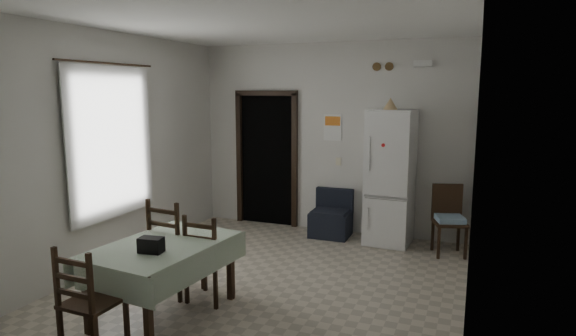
{
  "coord_description": "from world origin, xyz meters",
  "views": [
    {
      "loc": [
        2.11,
        -4.85,
        2.18
      ],
      "look_at": [
        0.0,
        0.5,
        1.25
      ],
      "focal_mm": 30.0,
      "sensor_mm": 36.0,
      "label": 1
    }
  ],
  "objects_px": {
    "fridge": "(390,177)",
    "corner_chair": "(450,221)",
    "navy_seat": "(331,214)",
    "dining_chair_near_head": "(93,300)",
    "dining_chair_far_left": "(176,245)",
    "dining_chair_far_right": "(209,257)",
    "dining_table": "(164,280)"
  },
  "relations": [
    {
      "from": "fridge",
      "to": "corner_chair",
      "type": "distance_m",
      "value": 1.0
    },
    {
      "from": "dining_table",
      "to": "dining_chair_near_head",
      "type": "distance_m",
      "value": 0.84
    },
    {
      "from": "fridge",
      "to": "dining_table",
      "type": "xyz_separation_m",
      "value": [
        -1.63,
        -3.1,
        -0.6
      ]
    },
    {
      "from": "corner_chair",
      "to": "dining_table",
      "type": "xyz_separation_m",
      "value": [
        -2.48,
        -2.87,
        -0.1
      ]
    },
    {
      "from": "dining_table",
      "to": "dining_chair_far_left",
      "type": "xyz_separation_m",
      "value": [
        -0.2,
        0.51,
        0.17
      ]
    },
    {
      "from": "navy_seat",
      "to": "dining_table",
      "type": "height_order",
      "value": "dining_table"
    },
    {
      "from": "dining_table",
      "to": "dining_chair_far_left",
      "type": "bearing_deg",
      "value": 117.52
    },
    {
      "from": "navy_seat",
      "to": "dining_table",
      "type": "distance_m",
      "value": 3.19
    },
    {
      "from": "dining_table",
      "to": "dining_chair_far_left",
      "type": "relative_size",
      "value": 1.32
    },
    {
      "from": "corner_chair",
      "to": "dining_chair_far_left",
      "type": "height_order",
      "value": "dining_chair_far_left"
    },
    {
      "from": "dining_table",
      "to": "dining_chair_far_left",
      "type": "height_order",
      "value": "dining_chair_far_left"
    },
    {
      "from": "navy_seat",
      "to": "dining_table",
      "type": "relative_size",
      "value": 0.5
    },
    {
      "from": "dining_table",
      "to": "dining_chair_near_head",
      "type": "relative_size",
      "value": 1.44
    },
    {
      "from": "navy_seat",
      "to": "dining_chair_far_left",
      "type": "relative_size",
      "value": 0.66
    },
    {
      "from": "corner_chair",
      "to": "dining_chair_far_right",
      "type": "xyz_separation_m",
      "value": [
        -2.25,
        -2.39,
        0.0
      ]
    },
    {
      "from": "corner_chair",
      "to": "dining_chair_near_head",
      "type": "bearing_deg",
      "value": -142.58
    },
    {
      "from": "navy_seat",
      "to": "corner_chair",
      "type": "bearing_deg",
      "value": -8.64
    },
    {
      "from": "fridge",
      "to": "dining_chair_near_head",
      "type": "height_order",
      "value": "fridge"
    },
    {
      "from": "corner_chair",
      "to": "dining_chair_far_left",
      "type": "xyz_separation_m",
      "value": [
        -2.68,
        -2.36,
        0.06
      ]
    },
    {
      "from": "fridge",
      "to": "dining_chair_far_left",
      "type": "relative_size",
      "value": 1.81
    },
    {
      "from": "navy_seat",
      "to": "dining_chair_far_left",
      "type": "height_order",
      "value": "dining_chair_far_left"
    },
    {
      "from": "navy_seat",
      "to": "dining_chair_near_head",
      "type": "height_order",
      "value": "dining_chair_near_head"
    },
    {
      "from": "navy_seat",
      "to": "dining_chair_near_head",
      "type": "relative_size",
      "value": 0.72
    },
    {
      "from": "fridge",
      "to": "navy_seat",
      "type": "xyz_separation_m",
      "value": [
        -0.87,
        0.0,
        -0.61
      ]
    },
    {
      "from": "dining_chair_far_left",
      "to": "dining_chair_far_right",
      "type": "xyz_separation_m",
      "value": [
        0.43,
        -0.04,
        -0.06
      ]
    },
    {
      "from": "dining_chair_far_left",
      "to": "dining_table",
      "type": "bearing_deg",
      "value": 118.28
    },
    {
      "from": "fridge",
      "to": "dining_chair_near_head",
      "type": "xyz_separation_m",
      "value": [
        -1.73,
        -3.93,
        -0.47
      ]
    },
    {
      "from": "navy_seat",
      "to": "dining_chair_near_head",
      "type": "bearing_deg",
      "value": -103.32
    },
    {
      "from": "corner_chair",
      "to": "dining_chair_far_right",
      "type": "distance_m",
      "value": 3.28
    },
    {
      "from": "fridge",
      "to": "dining_chair_far_left",
      "type": "bearing_deg",
      "value": -121.94
    },
    {
      "from": "fridge",
      "to": "dining_table",
      "type": "bearing_deg",
      "value": -114.37
    },
    {
      "from": "dining_chair_near_head",
      "to": "dining_chair_far_left",
      "type": "bearing_deg",
      "value": -83.55
    }
  ]
}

